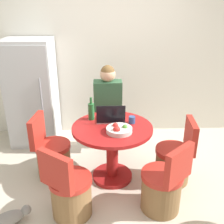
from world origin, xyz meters
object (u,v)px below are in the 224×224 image
at_px(refrigerator, 32,93).
at_px(fruit_bowl, 119,130).
at_px(chair_near_left_corner, 70,193).
at_px(chair_near_right_corner, 163,188).
at_px(dining_table, 112,143).
at_px(person_seated, 108,105).
at_px(cat, 10,218).
at_px(chair_right_side, 174,161).
at_px(bottle, 91,111).
at_px(laptop, 111,118).
at_px(chair_left_side, 52,156).

relative_size(refrigerator, fruit_bowl, 5.45).
relative_size(chair_near_left_corner, chair_near_right_corner, 1.00).
relative_size(dining_table, person_seated, 0.73).
distance_m(dining_table, cat, 1.39).
bearing_deg(fruit_bowl, refrigerator, 136.76).
height_order(chair_right_side, person_seated, person_seated).
xyz_separation_m(dining_table, person_seated, (-0.04, 0.72, 0.24)).
relative_size(chair_near_right_corner, bottle, 2.84).
height_order(fruit_bowl, bottle, bottle).
height_order(refrigerator, chair_near_right_corner, refrigerator).
bearing_deg(person_seated, cat, 54.81).
distance_m(chair_right_side, chair_near_right_corner, 0.57).
bearing_deg(cat, bottle, 22.20).
height_order(laptop, fruit_bowl, laptop).
relative_size(person_seated, cat, 3.18).
xyz_separation_m(chair_left_side, cat, (-0.30, -0.85, -0.20)).
xyz_separation_m(dining_table, chair_left_side, (-0.78, 0.09, -0.23)).
xyz_separation_m(refrigerator, chair_left_side, (0.43, -0.97, -0.55)).
bearing_deg(refrigerator, chair_right_side, -29.65).
xyz_separation_m(chair_left_side, fruit_bowl, (0.86, -0.24, 0.50)).
height_order(chair_near_left_corner, cat, chair_near_left_corner).
bearing_deg(chair_near_right_corner, bottle, -87.80).
distance_m(dining_table, chair_right_side, 0.82).
height_order(dining_table, chair_left_side, chair_left_side).
distance_m(refrigerator, chair_near_left_corner, 1.93).
bearing_deg(chair_right_side, refrigerator, -113.99).
bearing_deg(fruit_bowl, bottle, 131.79).
bearing_deg(person_seated, laptop, 92.69).
bearing_deg(cat, fruit_bowl, -0.08).
distance_m(chair_near_left_corner, bottle, 1.06).
distance_m(refrigerator, chair_left_side, 1.19).
xyz_separation_m(chair_near_right_corner, bottle, (-0.79, 0.81, 0.58)).
relative_size(chair_right_side, person_seated, 0.63).
height_order(chair_near_right_corner, person_seated, person_seated).
relative_size(dining_table, chair_near_right_corner, 1.17).
relative_size(laptop, cat, 0.83).
bearing_deg(cat, chair_left_side, 42.76).
bearing_deg(person_seated, bottle, 65.93).
bearing_deg(cat, laptop, 12.51).
bearing_deg(chair_near_right_corner, refrigerator, -85.45).
xyz_separation_m(laptop, bottle, (-0.25, 0.07, 0.07)).
height_order(chair_near_right_corner, laptop, laptop).
xyz_separation_m(person_seated, cat, (-1.04, -1.48, -0.66)).
xyz_separation_m(refrigerator, chair_near_right_corner, (1.74, -1.65, -0.55)).
relative_size(person_seated, laptop, 3.81).
xyz_separation_m(chair_right_side, fruit_bowl, (-0.71, -0.07, 0.50)).
bearing_deg(chair_left_side, fruit_bowl, -99.07).
xyz_separation_m(refrigerator, fruit_bowl, (1.29, -1.21, -0.05)).
xyz_separation_m(dining_table, laptop, (-0.01, 0.15, 0.29)).
bearing_deg(chair_near_left_corner, chair_near_right_corner, -140.72).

